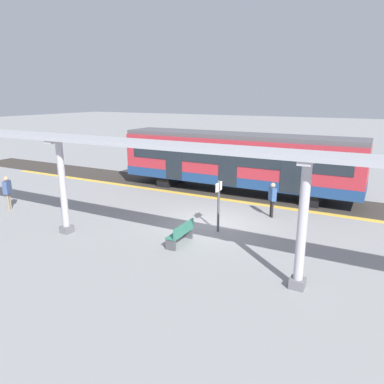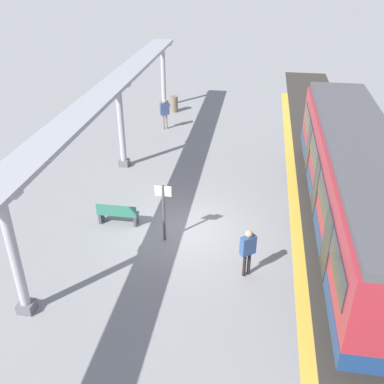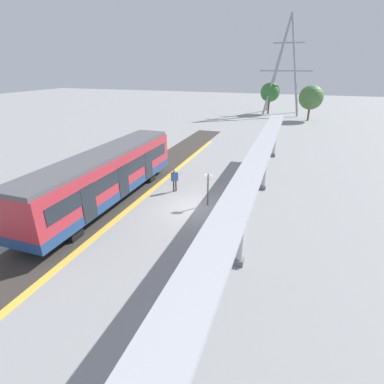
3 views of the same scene
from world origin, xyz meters
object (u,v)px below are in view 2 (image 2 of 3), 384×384
(bench_mid_platform, at_px, (118,214))
(trash_bin, at_px, (174,104))
(canopy_pillar_second, at_px, (121,126))
(platform_info_sign, at_px, (164,207))
(train_near_carriage, at_px, (355,184))
(passenger_waiting_near_edge, at_px, (248,248))
(canopy_pillar_third, at_px, (14,254))
(passenger_by_the_benches, at_px, (165,110))
(canopy_pillar_nearest, at_px, (163,75))

(bench_mid_platform, height_order, trash_bin, trash_bin)
(canopy_pillar_second, distance_m, platform_info_sign, 6.41)
(train_near_carriage, xyz_separation_m, passenger_waiting_near_edge, (3.50, 3.19, -0.79))
(train_near_carriage, distance_m, canopy_pillar_third, 11.14)
(canopy_pillar_third, relative_size, platform_info_sign, 1.78)
(platform_info_sign, bearing_deg, passenger_waiting_near_edge, 153.40)
(train_near_carriage, xyz_separation_m, canopy_pillar_second, (9.55, -3.82, 0.15))
(bench_mid_platform, bearing_deg, canopy_pillar_third, 75.48)
(canopy_pillar_second, bearing_deg, passenger_by_the_benches, -100.40)
(canopy_pillar_second, distance_m, passenger_waiting_near_edge, 9.31)
(canopy_pillar_nearest, xyz_separation_m, bench_mid_platform, (-1.22, 13.80, -1.54))
(canopy_pillar_second, relative_size, trash_bin, 4.02)
(passenger_waiting_near_edge, bearing_deg, canopy_pillar_nearest, -69.26)
(train_near_carriage, height_order, canopy_pillar_second, canopy_pillar_second)
(canopy_pillar_nearest, bearing_deg, passenger_by_the_benches, 102.84)
(trash_bin, bearing_deg, canopy_pillar_nearest, -49.77)
(trash_bin, height_order, passenger_waiting_near_edge, passenger_waiting_near_edge)
(train_near_carriage, relative_size, canopy_pillar_second, 3.58)
(canopy_pillar_nearest, bearing_deg, canopy_pillar_third, 90.00)
(canopy_pillar_second, xyz_separation_m, trash_bin, (-0.84, -7.96, -1.50))
(train_near_carriage, xyz_separation_m, platform_info_sign, (6.42, 1.73, -0.51))
(train_near_carriage, bearing_deg, passenger_by_the_benches, -45.48)
(passenger_waiting_near_edge, bearing_deg, train_near_carriage, -137.63)
(canopy_pillar_second, bearing_deg, bench_mid_platform, 104.11)
(bench_mid_platform, bearing_deg, train_near_carriage, -172.97)
(train_near_carriage, bearing_deg, canopy_pillar_third, 30.99)
(canopy_pillar_third, distance_m, passenger_waiting_near_edge, 6.63)
(canopy_pillar_nearest, height_order, passenger_by_the_benches, canopy_pillar_nearest)
(platform_info_sign, bearing_deg, bench_mid_platform, -20.24)
(passenger_by_the_benches, bearing_deg, platform_info_sign, 101.91)
(bench_mid_platform, bearing_deg, trash_bin, -88.32)
(bench_mid_platform, relative_size, passenger_by_the_benches, 0.87)
(passenger_waiting_near_edge, relative_size, passenger_by_the_benches, 0.97)
(canopy_pillar_second, xyz_separation_m, passenger_by_the_benches, (-0.91, -4.96, -0.91))
(canopy_pillar_second, xyz_separation_m, platform_info_sign, (-3.13, 5.55, -0.66))
(bench_mid_platform, height_order, passenger_waiting_near_edge, passenger_waiting_near_edge)
(bench_mid_platform, distance_m, platform_info_sign, 2.22)
(canopy_pillar_nearest, height_order, passenger_waiting_near_edge, canopy_pillar_nearest)
(passenger_by_the_benches, bearing_deg, canopy_pillar_third, 86.41)
(train_near_carriage, distance_m, trash_bin, 14.71)
(train_near_carriage, relative_size, passenger_waiting_near_edge, 8.41)
(passenger_by_the_benches, bearing_deg, bench_mid_platform, 91.80)
(canopy_pillar_nearest, relative_size, platform_info_sign, 1.78)
(train_near_carriage, bearing_deg, canopy_pillar_second, -21.83)
(train_near_carriage, height_order, bench_mid_platform, train_near_carriage)
(canopy_pillar_nearest, relative_size, passenger_waiting_near_edge, 2.35)
(canopy_pillar_nearest, relative_size, trash_bin, 4.02)
(passenger_waiting_near_edge, bearing_deg, platform_info_sign, -26.60)
(train_near_carriage, height_order, canopy_pillar_nearest, canopy_pillar_nearest)
(trash_bin, height_order, platform_info_sign, platform_info_sign)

